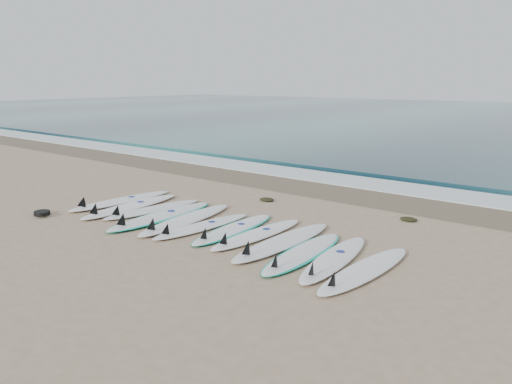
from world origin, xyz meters
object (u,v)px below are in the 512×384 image
Objects in this scene: surfboard_0 at (119,201)px; surfboard_6 at (233,229)px; leash_coil at (42,213)px; surfboard_11 at (364,270)px.

surfboard_0 reaches higher than surfboard_6.
surfboard_6 reaches higher than leash_coil.
surfboard_11 reaches higher than surfboard_6.
surfboard_6 is at bearing 174.97° from surfboard_11.
surfboard_11 is 6.70m from leash_coil.
surfboard_0 reaches higher than leash_coil.
surfboard_6 is at bearing 23.39° from leash_coil.
surfboard_6 is (3.41, 0.01, -0.01)m from surfboard_0.
surfboard_0 is 6.23m from surfboard_11.
surfboard_11 is at bearing -0.54° from surfboard_0.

